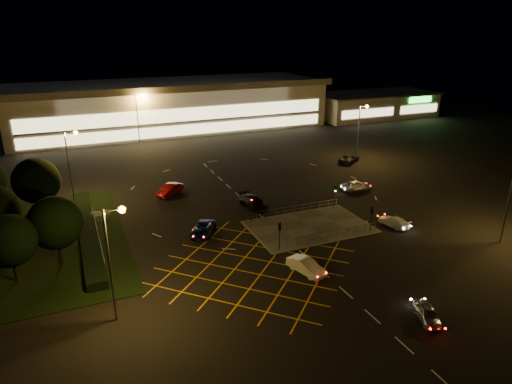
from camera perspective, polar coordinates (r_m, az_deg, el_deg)
name	(u,v)px	position (r m, az deg, el deg)	size (l,w,h in m)	color
ground	(287,224)	(56.82, 3.93, -3.97)	(180.00, 180.00, 0.00)	black
pedestrian_island	(309,227)	(56.07, 6.68, -4.34)	(14.00, 9.00, 0.12)	#4C4944
grass_verge	(42,243)	(57.16, -25.22, -5.78)	(18.00, 30.00, 0.08)	black
hedge	(88,232)	(56.83, -20.28, -4.70)	(2.00, 26.00, 1.00)	black
supermarket	(171,105)	(112.08, -10.63, 10.64)	(72.00, 26.50, 10.50)	beige
retail_unit_a	(352,106)	(123.63, 11.93, 10.44)	(18.80, 14.80, 6.35)	beige
retail_unit_b	(401,102)	(133.30, 17.72, 10.61)	(14.80, 14.80, 6.35)	beige
streetlight_sw	(113,249)	(38.00, -17.39, -6.77)	(1.78, 0.56, 10.03)	slate
streetlight_nw	(71,157)	(66.22, -22.09, 4.13)	(1.78, 0.56, 10.03)	slate
streetlight_ne	(361,125)	(83.49, 12.98, 8.17)	(1.78, 0.56, 10.03)	slate
streetlight_far_left	(139,112)	(96.61, -14.39, 9.63)	(1.78, 0.56, 10.03)	slate
streetlight_far_right	(308,99)	(111.59, 6.49, 11.47)	(1.78, 0.56, 10.03)	slate
signal_sw	(280,230)	(49.33, 2.97, -4.83)	(0.28, 0.30, 3.15)	black
signal_se	(372,214)	(55.25, 14.25, -2.63)	(0.28, 0.30, 3.15)	black
signal_nw	(251,205)	(56.02, -0.59, -1.65)	(0.28, 0.30, 3.15)	black
signal_ne	(335,192)	(61.29, 9.84, 0.00)	(0.28, 0.30, 3.15)	black
tree_a	(9,241)	(48.36, -28.47, -5.38)	(5.04, 5.04, 6.86)	black
tree_c	(36,181)	(62.95, -25.77, 1.26)	(5.76, 5.76, 7.84)	black
tree_e	(55,223)	(49.74, -23.82, -3.54)	(5.40, 5.40, 7.35)	black
car_near_silver	(427,314)	(41.71, 20.62, -14.05)	(1.46, 3.64, 1.24)	silver
car_queue_white	(306,266)	(46.00, 6.30, -9.20)	(1.52, 4.36, 1.44)	white
car_left_blue	(203,229)	(53.96, -6.65, -4.63)	(2.24, 4.87, 1.35)	#0E1956
car_far_dkgrey	(254,202)	(61.33, -0.29, -1.28)	(2.13, 5.24, 1.52)	black
car_right_silver	(356,185)	(69.34, 12.37, 0.81)	(1.80, 4.48, 1.53)	silver
car_circ_red	(170,190)	(67.12, -10.72, 0.29)	(1.64, 4.71, 1.55)	maroon
car_east_grey	(349,159)	(83.38, 11.57, 4.11)	(2.39, 5.19, 1.44)	black
car_approach_white	(394,221)	(58.31, 16.87, -3.53)	(1.72, 4.23, 1.23)	white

